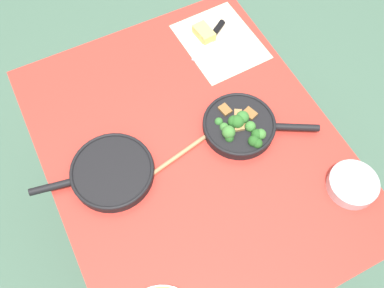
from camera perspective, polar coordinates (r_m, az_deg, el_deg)
ground_plane at (r=2.12m, az=0.00°, el=-9.63°), size 14.00×14.00×0.00m
dining_table_red at (r=1.52m, az=0.00°, el=-1.72°), size 1.20×0.96×0.73m
skillet_broccoli at (r=1.47m, az=6.51°, el=2.44°), size 0.27×0.37×0.08m
skillet_eggs at (r=1.41m, az=-10.69°, el=-3.68°), size 0.27×0.40×0.04m
wooden_spoon at (r=1.41m, az=-4.51°, el=-3.41°), size 0.10×0.36×0.02m
parchment_sheet at (r=1.73m, az=3.76°, el=13.49°), size 0.35×0.29×0.00m
grater_knife at (r=1.73m, az=2.82°, el=14.29°), size 0.14×0.20×0.02m
cheese_block at (r=1.73m, az=1.61°, el=14.57°), size 0.09×0.06×0.04m
prep_bowl_steel at (r=1.46m, az=20.62°, el=-5.08°), size 0.16×0.16×0.04m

